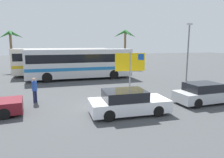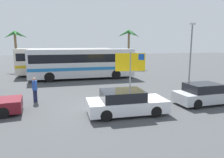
# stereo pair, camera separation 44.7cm
# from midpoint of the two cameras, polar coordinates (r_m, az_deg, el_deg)

# --- Properties ---
(ground) EXTENTS (120.00, 120.00, 0.00)m
(ground) POSITION_cam_midpoint_polar(r_m,az_deg,el_deg) (12.44, 1.43, -8.03)
(ground) COLOR #424447
(bus_front_coach) EXTENTS (10.97, 2.56, 3.17)m
(bus_front_coach) POSITION_cam_midpoint_polar(r_m,az_deg,el_deg) (22.48, -7.55, 4.55)
(bus_front_coach) COLOR silver
(bus_front_coach) RESTS_ON ground
(bus_rear_coach) EXTENTS (10.97, 2.56, 3.17)m
(bus_rear_coach) POSITION_cam_midpoint_polar(r_m,az_deg,el_deg) (25.79, -12.22, 5.08)
(bus_rear_coach) COLOR silver
(bus_rear_coach) RESTS_ON ground
(ferry_sign) EXTENTS (2.19, 0.38, 3.20)m
(ferry_sign) POSITION_cam_midpoint_polar(r_m,az_deg,el_deg) (15.22, 6.06, 4.15)
(ferry_sign) COLOR gray
(ferry_sign) RESTS_ON ground
(car_silver) EXTENTS (3.96, 1.80, 1.32)m
(car_silver) POSITION_cam_midpoint_polar(r_m,az_deg,el_deg) (14.49, 24.85, -3.78)
(car_silver) COLOR #B7BABF
(car_silver) RESTS_ON ground
(car_white) EXTENTS (4.31, 1.99, 1.32)m
(car_white) POSITION_cam_midpoint_polar(r_m,az_deg,el_deg) (11.36, 4.89, -6.46)
(car_white) COLOR silver
(car_white) RESTS_ON ground
(pedestrian_near_sign) EXTENTS (0.32, 0.32, 1.63)m
(pedestrian_near_sign) POSITION_cam_midpoint_polar(r_m,az_deg,el_deg) (14.33, -19.56, -2.27)
(pedestrian_near_sign) COLOR #1E2347
(pedestrian_near_sign) RESTS_ON ground
(lamp_post_left_side) EXTENTS (0.56, 0.20, 5.72)m
(lamp_post_left_side) POSITION_cam_midpoint_polar(r_m,az_deg,el_deg) (22.19, 21.33, 7.51)
(lamp_post_left_side) COLOR slate
(lamp_post_left_side) RESTS_ON ground
(palm_tree_seaside) EXTENTS (3.94, 4.03, 5.83)m
(palm_tree_seaside) POSITION_cam_midpoint_polar(r_m,az_deg,el_deg) (32.66, 4.99, 11.33)
(palm_tree_seaside) COLOR brown
(palm_tree_seaside) RESTS_ON ground
(palm_tree_inland) EXTENTS (3.36, 3.47, 5.49)m
(palm_tree_inland) POSITION_cam_midpoint_polar(r_m,az_deg,el_deg) (32.06, -24.61, 9.97)
(palm_tree_inland) COLOR brown
(palm_tree_inland) RESTS_ON ground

